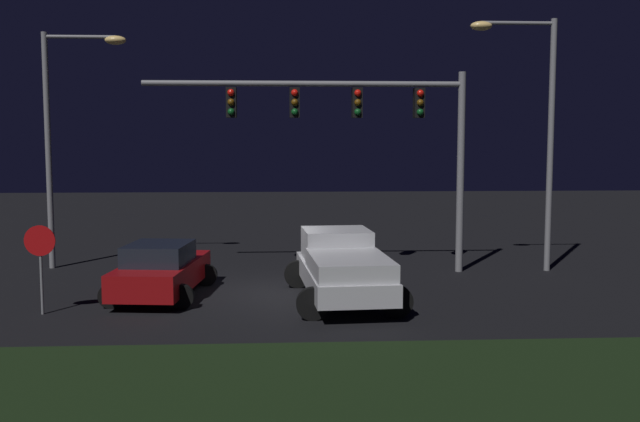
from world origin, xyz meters
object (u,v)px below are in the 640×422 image
Objects in this scene: pickup_truck at (342,263)px; stop_sign at (40,252)px; traffic_signal_gantry at (358,118)px; street_lamp_left at (65,120)px; street_lamp_right at (534,113)px; car_sedan at (161,270)px.

pickup_truck is 7.69m from stop_sign.
traffic_signal_gantry is 9.76m from street_lamp_left.
stop_sign is (-14.18, -5.28, -3.62)m from street_lamp_right.
car_sedan is 7.44m from street_lamp_left.
stop_sign is at bearing -159.59° from street_lamp_right.
pickup_truck is 5.00m from car_sedan.
traffic_signal_gantry is at bearing 31.94° from stop_sign.
street_lamp_right is (11.56, 3.35, 4.44)m from car_sedan.
street_lamp_right is (5.75, 0.02, 0.15)m from traffic_signal_gantry.
traffic_signal_gantry is (0.86, 4.01, 4.03)m from pickup_truck.
pickup_truck is 2.48× the size of stop_sign.
street_lamp_right is at bearing -67.33° from car_sedan.
street_lamp_left is (-9.65, 1.42, -0.05)m from traffic_signal_gantry.
pickup_truck is 0.53× the size of traffic_signal_gantry.
pickup_truck is 5.75m from traffic_signal_gantry.
car_sedan is at bearing -50.96° from street_lamp_left.
pickup_truck is at bearing -148.59° from street_lamp_right.
pickup_truck is at bearing -102.08° from traffic_signal_gantry.
street_lamp_left is at bearing 171.63° from traffic_signal_gantry.
street_lamp_left is 0.96× the size of street_lamp_right.
street_lamp_left is (-8.79, 5.43, 3.98)m from pickup_truck.
street_lamp_left is 3.52× the size of stop_sign.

